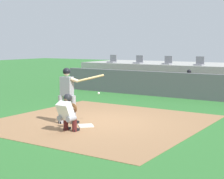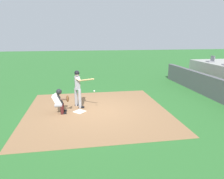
# 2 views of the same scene
# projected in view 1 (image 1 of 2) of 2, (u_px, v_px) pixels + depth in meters

# --- Properties ---
(ground_plane) EXTENTS (80.00, 80.00, 0.00)m
(ground_plane) POSITION_uv_depth(u_px,v_px,m) (100.00, 122.00, 12.03)
(ground_plane) COLOR #2D6B2D
(dirt_infield) EXTENTS (6.40, 6.40, 0.01)m
(dirt_infield) POSITION_uv_depth(u_px,v_px,m) (100.00, 122.00, 12.03)
(dirt_infield) COLOR #936B47
(dirt_infield) RESTS_ON ground
(home_plate) EXTENTS (0.62, 0.62, 0.02)m
(home_plate) POSITION_uv_depth(u_px,v_px,m) (86.00, 126.00, 11.36)
(home_plate) COLOR white
(home_plate) RESTS_ON dirt_infield
(batter_at_plate) EXTENTS (1.23, 0.90, 1.80)m
(batter_at_plate) POSITION_uv_depth(u_px,v_px,m) (68.00, 92.00, 11.57)
(batter_at_plate) COLOR #99999E
(batter_at_plate) RESTS_ON ground
(catcher_crouched) EXTENTS (0.48, 1.90, 1.13)m
(catcher_crouched) POSITION_uv_depth(u_px,v_px,m) (68.00, 111.00, 10.58)
(catcher_crouched) COLOR gray
(catcher_crouched) RESTS_ON ground
(dugout_wall) EXTENTS (13.00, 0.30, 1.20)m
(dugout_wall) POSITION_uv_depth(u_px,v_px,m) (178.00, 85.00, 17.37)
(dugout_wall) COLOR #59595E
(dugout_wall) RESTS_ON ground
(dugout_bench) EXTENTS (11.80, 0.44, 0.45)m
(dugout_bench) POSITION_uv_depth(u_px,v_px,m) (186.00, 91.00, 18.25)
(dugout_bench) COLOR olive
(dugout_bench) RESTS_ON ground
(dugout_player_0) EXTENTS (0.49, 0.70, 1.30)m
(dugout_player_0) POSITION_uv_depth(u_px,v_px,m) (188.00, 82.00, 17.98)
(dugout_player_0) COLOR #939399
(dugout_player_0) RESTS_ON ground
(stands_platform) EXTENTS (15.00, 4.40, 1.40)m
(stands_platform) POSITION_uv_depth(u_px,v_px,m) (208.00, 76.00, 21.03)
(stands_platform) COLOR #9E9E99
(stands_platform) RESTS_ON ground
(stadium_seat_0) EXTENTS (0.46, 0.46, 0.48)m
(stadium_seat_0) POSITION_uv_depth(u_px,v_px,m) (112.00, 60.00, 22.66)
(stadium_seat_0) COLOR slate
(stadium_seat_0) RESTS_ON stands_platform
(stadium_seat_1) EXTENTS (0.46, 0.46, 0.48)m
(stadium_seat_1) POSITION_uv_depth(u_px,v_px,m) (139.00, 61.00, 21.66)
(stadium_seat_1) COLOR slate
(stadium_seat_1) RESTS_ON stands_platform
(stadium_seat_2) EXTENTS (0.46, 0.46, 0.48)m
(stadium_seat_2) POSITION_uv_depth(u_px,v_px,m) (168.00, 62.00, 20.66)
(stadium_seat_2) COLOR slate
(stadium_seat_2) RESTS_ON stands_platform
(stadium_seat_3) EXTENTS (0.46, 0.46, 0.48)m
(stadium_seat_3) POSITION_uv_depth(u_px,v_px,m) (199.00, 63.00, 19.66)
(stadium_seat_3) COLOR slate
(stadium_seat_3) RESTS_ON stands_platform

